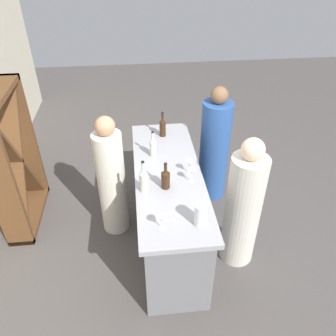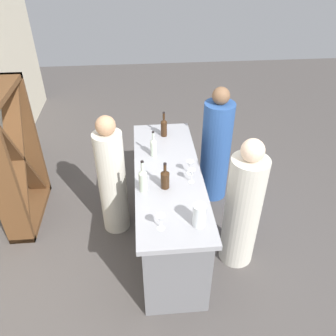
# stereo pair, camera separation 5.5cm
# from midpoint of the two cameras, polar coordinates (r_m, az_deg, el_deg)

# --- Properties ---
(ground_plane) EXTENTS (12.00, 12.00, 0.00)m
(ground_plane) POSITION_cam_midpoint_polar(r_m,az_deg,el_deg) (4.02, -0.40, -11.43)
(ground_plane) COLOR #4C4744
(bar_counter) EXTENTS (1.99, 0.66, 0.93)m
(bar_counter) POSITION_cam_midpoint_polar(r_m,az_deg,el_deg) (3.69, -0.43, -6.46)
(bar_counter) COLOR slate
(bar_counter) RESTS_ON ground
(wine_rack) EXTENTS (0.99, 0.28, 1.63)m
(wine_rack) POSITION_cam_midpoint_polar(r_m,az_deg,el_deg) (4.14, -24.68, 1.01)
(wine_rack) COLOR brown
(wine_rack) RESTS_ON ground
(wine_bottle_leftmost_clear_pale) EXTENTS (0.08, 0.08, 0.33)m
(wine_bottle_leftmost_clear_pale) POSITION_cam_midpoint_polar(r_m,az_deg,el_deg) (3.10, -4.59, -2.01)
(wine_bottle_leftmost_clear_pale) COLOR #B7C6B2
(wine_bottle_leftmost_clear_pale) RESTS_ON bar_counter
(wine_bottle_second_left_amber_brown) EXTENTS (0.08, 0.08, 0.27)m
(wine_bottle_second_left_amber_brown) POSITION_cam_midpoint_polar(r_m,az_deg,el_deg) (3.14, -0.91, -1.76)
(wine_bottle_second_left_amber_brown) COLOR #331E0F
(wine_bottle_second_left_amber_brown) RESTS_ON bar_counter
(wine_bottle_center_clear_pale) EXTENTS (0.07, 0.07, 0.29)m
(wine_bottle_center_clear_pale) POSITION_cam_midpoint_polar(r_m,az_deg,el_deg) (3.59, -2.98, 3.55)
(wine_bottle_center_clear_pale) COLOR #B7C6B2
(wine_bottle_center_clear_pale) RESTS_ON bar_counter
(wine_bottle_second_right_amber_brown) EXTENTS (0.07, 0.07, 0.30)m
(wine_bottle_second_right_amber_brown) POSITION_cam_midpoint_polar(r_m,az_deg,el_deg) (3.94, -1.31, 6.87)
(wine_bottle_second_right_amber_brown) COLOR #331E0F
(wine_bottle_second_right_amber_brown) RESTS_ON bar_counter
(wine_glass_near_left) EXTENTS (0.07, 0.07, 0.14)m
(wine_glass_near_left) POSITION_cam_midpoint_polar(r_m,az_deg,el_deg) (3.33, 3.24, 0.55)
(wine_glass_near_left) COLOR white
(wine_glass_near_left) RESTS_ON bar_counter
(wine_glass_near_center) EXTENTS (0.07, 0.07, 0.14)m
(wine_glass_near_center) POSITION_cam_midpoint_polar(r_m,az_deg,el_deg) (3.22, 3.53, -0.82)
(wine_glass_near_center) COLOR white
(wine_glass_near_center) RESTS_ON bar_counter
(wine_glass_near_right) EXTENTS (0.08, 0.08, 0.14)m
(wine_glass_near_right) POSITION_cam_midpoint_polar(r_m,az_deg,el_deg) (2.74, -1.49, -8.55)
(wine_glass_near_right) COLOR white
(wine_glass_near_right) RESTS_ON bar_counter
(water_pitcher) EXTENTS (0.11, 0.11, 0.21)m
(water_pitcher) POSITION_cam_midpoint_polar(r_m,az_deg,el_deg) (2.79, 4.98, -7.79)
(water_pitcher) COLOR silver
(water_pitcher) RESTS_ON bar_counter
(person_left_guest) EXTENTS (0.46, 0.46, 1.50)m
(person_left_guest) POSITION_cam_midpoint_polar(r_m,az_deg,el_deg) (4.24, 7.38, 3.13)
(person_left_guest) COLOR #284C8C
(person_left_guest) RESTS_ON ground
(person_center_guest) EXTENTS (0.39, 0.39, 1.47)m
(person_center_guest) POSITION_cam_midpoint_polar(r_m,az_deg,el_deg) (3.44, 11.94, -6.63)
(person_center_guest) COLOR beige
(person_center_guest) RESTS_ON ground
(person_right_guest) EXTENTS (0.33, 0.33, 1.45)m
(person_right_guest) POSITION_cam_midpoint_polar(r_m,az_deg,el_deg) (3.76, -9.82, -2.14)
(person_right_guest) COLOR beige
(person_right_guest) RESTS_ON ground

